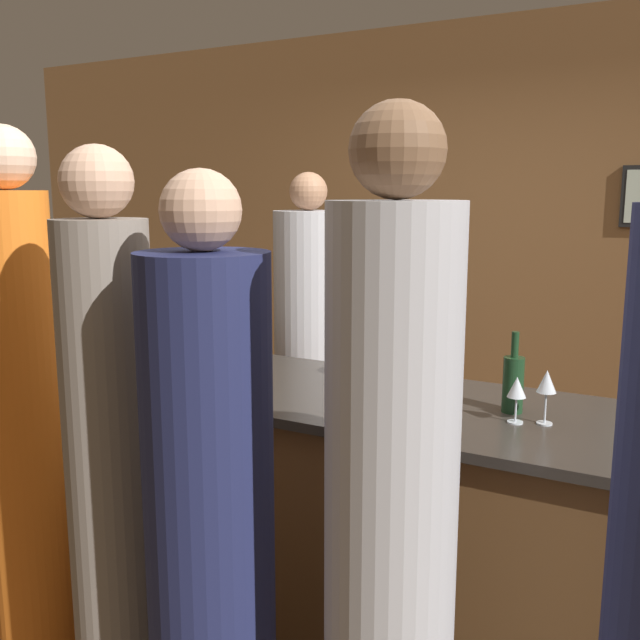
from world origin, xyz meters
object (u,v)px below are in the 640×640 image
(guest_1, at_px, (390,539))
(guest_4, at_px, (22,418))
(guest_2, at_px, (210,527))
(wine_bottle_0, at_px, (85,343))
(bartender, at_px, (309,368))
(guest_3, at_px, (113,474))
(wine_bottle_1, at_px, (513,383))
(ice_bucket, at_px, (380,359))

(guest_1, xyz_separation_m, guest_4, (-1.52, 0.15, 0.03))
(guest_2, distance_m, wine_bottle_0, 1.37)
(bartender, distance_m, guest_1, 1.98)
(guest_3, relative_size, wine_bottle_1, 6.71)
(guest_4, bearing_deg, wine_bottle_0, 110.78)
(wine_bottle_0, distance_m, wine_bottle_1, 1.79)
(guest_1, distance_m, wine_bottle_0, 1.82)
(guest_2, height_order, wine_bottle_1, guest_2)
(guest_3, relative_size, wine_bottle_0, 6.49)
(guest_3, relative_size, ice_bucket, 10.73)
(guest_4, xyz_separation_m, wine_bottle_0, (-0.18, 0.48, 0.17))
(guest_1, distance_m, guest_3, 0.94)
(guest_1, bearing_deg, bartender, 125.55)
(bartender, height_order, wine_bottle_1, bartender)
(bartender, height_order, wine_bottle_0, bartender)
(ice_bucket, bearing_deg, wine_bottle_0, -159.80)
(guest_1, height_order, guest_4, guest_4)
(guest_4, distance_m, wine_bottle_0, 0.54)
(bartender, height_order, guest_2, bartender)
(guest_3, relative_size, guest_4, 0.95)
(bartender, xyz_separation_m, wine_bottle_0, (-0.55, -0.99, 0.26))
(guest_2, height_order, guest_4, guest_4)
(guest_4, distance_m, ice_bucket, 1.37)
(guest_1, xyz_separation_m, wine_bottle_0, (-1.70, 0.62, 0.20))
(guest_4, distance_m, wine_bottle_1, 1.77)
(guest_1, relative_size, wine_bottle_0, 6.72)
(guest_3, height_order, guest_4, guest_4)
(guest_4, xyz_separation_m, ice_bucket, (1.01, 0.92, 0.15))
(wine_bottle_0, bearing_deg, guest_4, -69.22)
(guest_4, bearing_deg, bartender, 76.04)
(wine_bottle_1, bearing_deg, ice_bucket, 164.40)
(bartender, bearing_deg, ice_bucket, 139.59)
(guest_3, bearing_deg, guest_1, -0.43)
(guest_1, xyz_separation_m, wine_bottle_1, (0.07, 0.90, 0.19))
(guest_2, bearing_deg, guest_3, 174.11)
(bartender, height_order, guest_3, guest_3)
(ice_bucket, bearing_deg, wine_bottle_1, -15.60)
(wine_bottle_0, bearing_deg, wine_bottle_1, 8.94)
(guest_2, bearing_deg, wine_bottle_1, 57.41)
(guest_2, relative_size, guest_3, 0.96)
(bartender, bearing_deg, guest_4, 76.04)
(bartender, relative_size, ice_bucket, 10.52)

